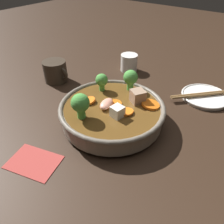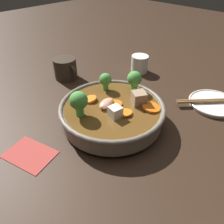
% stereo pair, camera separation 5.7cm
% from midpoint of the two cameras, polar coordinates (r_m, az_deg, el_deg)
% --- Properties ---
extents(ground_plane, '(3.00, 3.00, 0.00)m').
position_cam_midpoint_polar(ground_plane, '(0.59, -2.75, -2.94)').
color(ground_plane, black).
extents(stirfry_bowl, '(0.27, 0.27, 0.12)m').
position_cam_midpoint_polar(stirfry_bowl, '(0.56, -2.88, 0.22)').
color(stirfry_bowl, slate).
rests_on(stirfry_bowl, ground_plane).
extents(side_saucer, '(0.14, 0.14, 0.01)m').
position_cam_midpoint_polar(side_saucer, '(0.73, 21.13, 3.75)').
color(side_saucer, white).
rests_on(side_saucer, ground_plane).
extents(tea_cup, '(0.06, 0.06, 0.06)m').
position_cam_midpoint_polar(tea_cup, '(0.84, 2.51, 12.74)').
color(tea_cup, white).
rests_on(tea_cup, ground_plane).
extents(dark_mug, '(0.10, 0.08, 0.07)m').
position_cam_midpoint_polar(dark_mug, '(0.80, -16.55, 10.09)').
color(dark_mug, '#33281E').
rests_on(dark_mug, ground_plane).
extents(napkin, '(0.13, 0.10, 0.00)m').
position_cam_midpoint_polar(napkin, '(0.53, -22.76, -12.06)').
color(napkin, '#A33833').
rests_on(napkin, ground_plane).
extents(chopsticks_pair, '(0.16, 0.18, 0.01)m').
position_cam_midpoint_polar(chopsticks_pair, '(0.72, 21.29, 4.38)').
color(chopsticks_pair, olive).
rests_on(chopsticks_pair, side_saucer).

